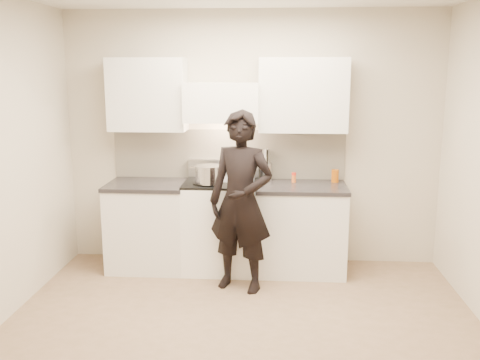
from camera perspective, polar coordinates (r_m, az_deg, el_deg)
name	(u,v)px	position (r m, az deg, el deg)	size (l,w,h in m)	color
ground_plane	(241,333)	(4.48, 0.09, -15.99)	(4.00, 4.00, 0.00)	#8C6E55
room_shell	(237,130)	(4.37, -0.33, 5.36)	(4.04, 3.54, 2.70)	#C0B5A0
stove	(222,225)	(5.64, -1.98, -4.83)	(0.76, 0.65, 0.96)	white
counter_right	(301,228)	(5.63, 6.49, -5.11)	(0.92, 0.67, 0.92)	silver
counter_left	(149,225)	(5.78, -9.73, -4.75)	(0.82, 0.67, 0.92)	silver
wok	(241,170)	(5.63, 0.15, 1.12)	(0.32, 0.39, 0.26)	silver
stock_pot	(208,174)	(5.38, -3.39, 0.62)	(0.38, 0.30, 0.18)	silver
utensil_crock	(266,170)	(5.72, 2.81, 1.03)	(0.12, 0.12, 0.33)	#A9A9AA
spice_jar	(294,177)	(5.62, 5.76, 0.28)	(0.05, 0.05, 0.10)	orange
oil_glass	(335,176)	(5.69, 10.10, 0.43)	(0.08, 0.08, 0.13)	#AB4F07
person	(241,202)	(5.03, 0.09, -2.35)	(0.63, 0.41, 1.72)	black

